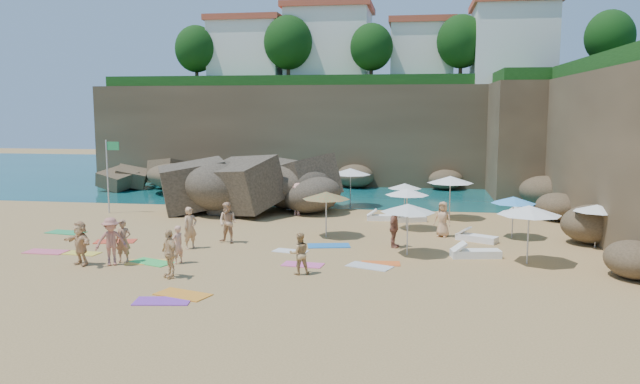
# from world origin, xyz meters

# --- Properties ---
(ground) EXTENTS (120.00, 120.00, 0.00)m
(ground) POSITION_xyz_m (0.00, 0.00, 0.00)
(ground) COLOR tan
(ground) RESTS_ON ground
(seawater) EXTENTS (120.00, 120.00, 0.00)m
(seawater) POSITION_xyz_m (0.00, 30.00, 0.00)
(seawater) COLOR #0C4751
(seawater) RESTS_ON ground
(cliff_back) EXTENTS (44.00, 8.00, 8.00)m
(cliff_back) POSITION_xyz_m (2.00, 25.00, 4.00)
(cliff_back) COLOR brown
(cliff_back) RESTS_ON ground
(cliff_corner) EXTENTS (10.00, 12.00, 8.00)m
(cliff_corner) POSITION_xyz_m (17.00, 20.00, 4.00)
(cliff_corner) COLOR brown
(cliff_corner) RESTS_ON ground
(rock_promontory) EXTENTS (12.00, 7.00, 2.00)m
(rock_promontory) POSITION_xyz_m (-11.00, 16.00, 0.00)
(rock_promontory) COLOR brown
(rock_promontory) RESTS_ON ground
(clifftop_buildings) EXTENTS (28.48, 9.48, 7.00)m
(clifftop_buildings) POSITION_xyz_m (2.96, 25.79, 11.24)
(clifftop_buildings) COLOR white
(clifftop_buildings) RESTS_ON cliff_back
(clifftop_trees) EXTENTS (35.60, 23.82, 4.40)m
(clifftop_trees) POSITION_xyz_m (4.78, 19.52, 11.26)
(clifftop_trees) COLOR #11380F
(clifftop_trees) RESTS_ON ground
(marina_masts) EXTENTS (3.10, 0.10, 6.00)m
(marina_masts) POSITION_xyz_m (-16.50, 30.00, 3.00)
(marina_masts) COLOR white
(marina_masts) RESTS_ON ground
(rock_outcrop) EXTENTS (9.16, 7.65, 3.21)m
(rock_outcrop) POSITION_xyz_m (-2.59, 9.24, 0.00)
(rock_outcrop) COLOR brown
(rock_outcrop) RESTS_ON ground
(flag_pole) EXTENTS (0.85, 0.09, 4.36)m
(flag_pole) POSITION_xyz_m (-11.15, 6.41, 2.78)
(flag_pole) COLOR silver
(flag_pole) RESTS_ON ground
(parasol_0) EXTENTS (1.96, 1.96, 1.85)m
(parasol_0) POSITION_xyz_m (6.14, 8.53, 1.70)
(parasol_0) COLOR silver
(parasol_0) RESTS_ON ground
(parasol_1) EXTENTS (2.58, 2.58, 2.44)m
(parasol_1) POSITION_xyz_m (2.67, 11.10, 2.24)
(parasol_1) COLOR silver
(parasol_1) RESTS_ON ground
(parasol_2) EXTENTS (2.57, 2.57, 2.43)m
(parasol_2) POSITION_xyz_m (8.68, 7.58, 2.23)
(parasol_2) COLOR silver
(parasol_2) RESTS_ON ground
(parasol_4) EXTENTS (2.05, 2.05, 1.94)m
(parasol_4) POSITION_xyz_m (16.52, 3.22, 1.78)
(parasol_4) COLOR silver
(parasol_4) RESTS_ON ground
(parasol_6) EXTENTS (2.33, 2.33, 2.21)m
(parasol_6) POSITION_xyz_m (2.52, 1.62, 2.03)
(parasol_6) COLOR silver
(parasol_6) RESTS_ON ground
(parasol_7) EXTENTS (2.25, 2.25, 2.13)m
(parasol_7) POSITION_xyz_m (6.35, 4.14, 1.95)
(parasol_7) COLOR silver
(parasol_7) RESTS_ON ground
(parasol_8) EXTENTS (2.07, 2.07, 1.95)m
(parasol_8) POSITION_xyz_m (14.80, 1.14, 1.79)
(parasol_8) COLOR silver
(parasol_8) RESTS_ON ground
(parasol_9) EXTENTS (2.33, 2.33, 2.21)m
(parasol_9) POSITION_xyz_m (6.49, -1.58, 2.02)
(parasol_9) COLOR silver
(parasol_9) RESTS_ON ground
(parasol_10) EXTENTS (2.13, 2.13, 2.01)m
(parasol_10) POSITION_xyz_m (11.43, 2.72, 1.85)
(parasol_10) COLOR silver
(parasol_10) RESTS_ON ground
(parasol_11) EXTENTS (2.52, 2.52, 2.38)m
(parasol_11) POSITION_xyz_m (11.29, -2.37, 2.18)
(parasol_11) COLOR silver
(parasol_11) RESTS_ON ground
(lounger_0) EXTENTS (1.77, 0.92, 0.26)m
(lounger_0) POSITION_xyz_m (-0.18, 9.24, 0.13)
(lounger_0) COLOR white
(lounger_0) RESTS_ON ground
(lounger_1) EXTENTS (1.94, 0.78, 0.29)m
(lounger_1) POSITION_xyz_m (5.06, 6.52, 0.15)
(lounger_1) COLOR white
(lounger_1) RESTS_ON ground
(lounger_2) EXTENTS (1.99, 0.79, 0.30)m
(lounger_2) POSITION_xyz_m (13.10, 9.16, 0.15)
(lounger_2) COLOR white
(lounger_2) RESTS_ON ground
(lounger_3) EXTENTS (1.95, 1.17, 0.29)m
(lounger_3) POSITION_xyz_m (6.46, 6.29, 0.14)
(lounger_3) COLOR white
(lounger_3) RESTS_ON ground
(lounger_4) EXTENTS (1.98, 1.48, 0.30)m
(lounger_4) POSITION_xyz_m (9.68, 1.66, 0.15)
(lounger_4) COLOR white
(lounger_4) RESTS_ON ground
(lounger_5) EXTENTS (2.14, 1.06, 0.32)m
(lounger_5) POSITION_xyz_m (9.34, -1.60, 0.16)
(lounger_5) COLOR white
(lounger_5) RESTS_ON ground
(towel_1) EXTENTS (1.80, 0.93, 0.03)m
(towel_1) POSITION_xyz_m (-9.05, -3.53, 0.02)
(towel_1) COLOR #EA5B79
(towel_1) RESTS_ON ground
(towel_2) EXTENTS (2.04, 1.44, 0.03)m
(towel_2) POSITION_xyz_m (-0.83, -8.58, 0.02)
(towel_2) COLOR orange
(towel_2) RESTS_ON ground
(towel_3) EXTENTS (1.96, 1.43, 0.03)m
(towel_3) POSITION_xyz_m (-3.72, -4.57, 0.02)
(towel_3) COLOR green
(towel_3) RESTS_ON ground
(towel_4) EXTENTS (1.56, 0.87, 0.03)m
(towel_4) POSITION_xyz_m (-7.35, -3.54, 0.01)
(towel_4) COLOR yellow
(towel_4) RESTS_ON ground
(towel_5) EXTENTS (1.62, 1.06, 0.03)m
(towel_5) POSITION_xyz_m (1.44, -1.76, 0.01)
(towel_5) COLOR white
(towel_5) RESTS_ON ground
(towel_6) EXTENTS (1.91, 1.16, 0.03)m
(towel_6) POSITION_xyz_m (-1.21, -9.36, 0.02)
(towel_6) COLOR purple
(towel_6) RESTS_ON ground
(towel_7) EXTENTS (2.00, 1.31, 0.03)m
(towel_7) POSITION_xyz_m (-7.08, -1.07, 0.02)
(towel_7) COLOR #E44128
(towel_7) RESTS_ON ground
(towel_8) EXTENTS (2.07, 1.34, 0.03)m
(towel_8) POSITION_xyz_m (2.94, -0.42, 0.02)
(towel_8) COLOR blue
(towel_8) RESTS_ON ground
(towel_9) EXTENTS (1.70, 0.99, 0.03)m
(towel_9) POSITION_xyz_m (2.41, -3.99, 0.01)
(towel_9) COLOR #EB5BA5
(towel_9) RESTS_ON ground
(towel_10) EXTENTS (1.61, 0.90, 0.03)m
(towel_10) POSITION_xyz_m (5.47, -3.30, 0.01)
(towel_10) COLOR orange
(towel_10) RESTS_ON ground
(towel_11) EXTENTS (2.01, 1.21, 0.03)m
(towel_11) POSITION_xyz_m (-10.54, 0.52, 0.02)
(towel_11) COLOR green
(towel_11) RESTS_ON ground
(towel_12) EXTENTS (1.87, 1.21, 0.03)m
(towel_12) POSITION_xyz_m (-3.87, -4.56, 0.02)
(towel_12) COLOR #FFB843
(towel_12) RESTS_ON ground
(towel_13) EXTENTS (1.96, 1.47, 0.03)m
(towel_13) POSITION_xyz_m (5.06, -3.86, 0.02)
(towel_13) COLOR silver
(towel_13) RESTS_ON ground
(person_stand_0) EXTENTS (0.77, 0.82, 1.87)m
(person_stand_0) POSITION_xyz_m (-3.07, -1.89, 0.94)
(person_stand_0) COLOR tan
(person_stand_0) RESTS_ON ground
(person_stand_1) EXTENTS (0.94, 0.85, 1.59)m
(person_stand_1) POSITION_xyz_m (2.54, -5.37, 0.80)
(person_stand_1) COLOR tan
(person_stand_1) RESTS_ON ground
(person_stand_2) EXTENTS (1.34, 1.04, 1.93)m
(person_stand_2) POSITION_xyz_m (-0.00, 7.36, 0.97)
(person_stand_2) COLOR #F8A38D
(person_stand_2) RESTS_ON ground
(person_stand_3) EXTENTS (0.68, 1.12, 1.79)m
(person_stand_3) POSITION_xyz_m (5.88, -0.24, 0.90)
(person_stand_3) COLOR #9D614E
(person_stand_3) RESTS_ON ground
(person_stand_4) EXTENTS (0.95, 0.73, 1.73)m
(person_stand_4) POSITION_xyz_m (8.11, 2.51, 0.86)
(person_stand_4) COLOR tan
(person_stand_4) RESTS_ON ground
(person_stand_5) EXTENTS (1.84, 0.92, 1.91)m
(person_stand_5) POSITION_xyz_m (-6.17, 8.42, 0.95)
(person_stand_5) COLOR #B17658
(person_stand_5) RESTS_ON ground
(person_stand_6) EXTENTS (0.57, 0.67, 1.55)m
(person_stand_6) POSITION_xyz_m (-2.61, -4.53, 0.77)
(person_stand_6) COLOR tan
(person_stand_6) RESTS_ON ground
(person_lie_0) EXTENTS (2.00, 2.25, 0.51)m
(person_lie_0) POSITION_xyz_m (-5.08, -5.25, 0.25)
(person_lie_0) COLOR #BD715E
(person_lie_0) RESTS_ON ground
(person_lie_1) EXTENTS (1.95, 2.02, 0.43)m
(person_lie_1) POSITION_xyz_m (-2.10, -6.61, 0.22)
(person_lie_1) COLOR #EABF85
(person_lie_1) RESTS_ON ground
(person_lie_3) EXTENTS (2.25, 2.31, 0.47)m
(person_lie_3) POSITION_xyz_m (-6.30, -5.43, 0.23)
(person_lie_3) COLOR tan
(person_lie_3) RESTS_ON ground
(person_lie_4) EXTENTS (0.81, 1.78, 0.41)m
(person_lie_4) POSITION_xyz_m (-4.82, -4.75, 0.21)
(person_lie_4) COLOR #A47352
(person_lie_4) RESTS_ON ground
(person_lie_5) EXTENTS (1.33, 2.04, 0.71)m
(person_lie_5) POSITION_xyz_m (-1.76, -0.54, 0.36)
(person_lie_5) COLOR tan
(person_lie_5) RESTS_ON ground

